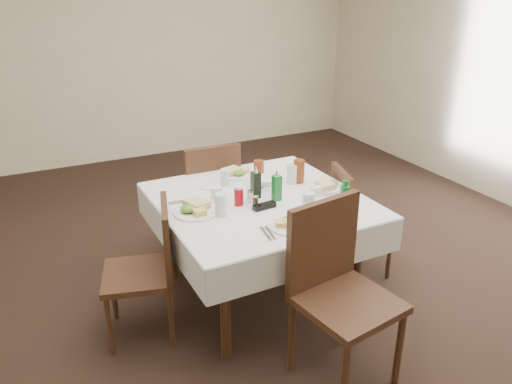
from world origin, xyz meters
TOP-DOWN VIEW (x-y plane):
  - ground_plane at (0.00, 0.00)m, footprint 7.00×7.00m
  - room_shell at (0.00, 0.00)m, footprint 6.04×7.04m
  - dining_table at (0.03, 0.04)m, footprint 1.34×1.34m
  - chair_north at (-0.05, 0.80)m, footprint 0.45×0.45m
  - chair_south at (0.08, -0.78)m, footprint 0.56×0.56m
  - chair_east at (0.81, 0.05)m, footprint 0.49×0.49m
  - chair_west at (-0.75, -0.01)m, footprint 0.52×0.52m
  - meal_north at (0.07, 0.51)m, footprint 0.25×0.25m
  - meal_south at (0.00, -0.41)m, footprint 0.24×0.24m
  - meal_east at (0.54, 0.01)m, footprint 0.24×0.24m
  - meal_west at (-0.43, 0.03)m, footprint 0.29×0.29m
  - side_plate_a at (-0.20, 0.39)m, footprint 0.14×0.14m
  - side_plate_b at (0.34, -0.22)m, footprint 0.16×0.16m
  - water_n at (-0.09, 0.37)m, footprint 0.06×0.06m
  - water_s at (0.19, -0.30)m, footprint 0.08×0.08m
  - water_e at (0.36, 0.19)m, footprint 0.07×0.07m
  - water_w at (-0.30, -0.07)m, footprint 0.08×0.08m
  - iced_tea_a at (0.16, 0.33)m, footprint 0.08×0.08m
  - iced_tea_b at (0.41, 0.19)m, footprint 0.08×0.08m
  - bread_basket at (0.16, 0.22)m, footprint 0.21×0.21m
  - oil_cruet_dark at (0.01, 0.08)m, footprint 0.05×0.05m
  - oil_cruet_green at (0.12, -0.02)m, footprint 0.05×0.05m
  - ketchup_bottle at (-0.14, 0.02)m, footprint 0.06×0.06m
  - salt_shaker at (-0.06, 0.02)m, footprint 0.04×0.04m
  - pepper_shaker at (-0.05, -0.05)m, footprint 0.04×0.04m
  - coffee_mug at (-0.24, 0.16)m, footprint 0.13×0.13m
  - sunglasses at (-0.02, -0.11)m, footprint 0.16×0.07m
  - green_bottle at (0.38, -0.41)m, footprint 0.06×0.06m
  - sugar_caddy at (0.42, -0.04)m, footprint 0.10×0.06m
  - cutlery_n at (0.18, 0.54)m, footprint 0.06×0.19m
  - cutlery_s at (-0.16, -0.43)m, footprint 0.07×0.18m
  - cutlery_e at (0.45, -0.12)m, footprint 0.17×0.09m
  - cutlery_w at (-0.46, 0.21)m, footprint 0.19×0.05m

SIDE VIEW (x-z plane):
  - ground_plane at x=0.00m, z-range 0.00..0.00m
  - chair_east at x=0.81m, z-range 0.06..0.90m
  - chair_west at x=-0.75m, z-range 0.06..0.95m
  - chair_north at x=-0.05m, z-range 0.07..1.01m
  - chair_south at x=0.08m, z-range 0.07..1.10m
  - dining_table at x=0.03m, z-range 0.30..1.06m
  - cutlery_e at x=0.45m, z-range 0.76..0.77m
  - cutlery_s at x=-0.16m, z-range 0.76..0.77m
  - cutlery_n at x=0.18m, z-range 0.76..0.77m
  - cutlery_w at x=-0.46m, z-range 0.76..0.77m
  - side_plate_a at x=-0.20m, z-range 0.76..0.77m
  - side_plate_b at x=0.34m, z-range 0.76..0.77m
  - sunglasses at x=-0.02m, z-range 0.76..0.79m
  - meal_east at x=0.54m, z-range 0.76..0.81m
  - meal_south at x=0.00m, z-range 0.76..0.81m
  - meal_north at x=0.07m, z-range 0.76..0.81m
  - sugar_caddy at x=0.42m, z-range 0.76..0.81m
  - meal_west at x=-0.43m, z-range 0.76..0.82m
  - bread_basket at x=0.16m, z-range 0.76..0.83m
  - pepper_shaker at x=-0.05m, z-range 0.76..0.84m
  - coffee_mug at x=-0.24m, z-range 0.76..0.85m
  - salt_shaker at x=-0.06m, z-range 0.76..0.85m
  - water_n at x=-0.09m, z-range 0.76..0.88m
  - ketchup_bottle at x=-0.14m, z-range 0.76..0.89m
  - water_e at x=0.36m, z-range 0.76..0.90m
  - water_s at x=0.19m, z-range 0.76..0.91m
  - water_w at x=-0.30m, z-range 0.76..0.91m
  - iced_tea_a at x=0.16m, z-range 0.76..0.92m
  - iced_tea_b at x=0.41m, z-range 0.76..0.93m
  - oil_cruet_green at x=0.12m, z-range 0.75..0.97m
  - oil_cruet_dark at x=0.01m, z-range 0.75..0.97m
  - green_bottle at x=0.38m, z-range 0.75..0.98m
  - room_shell at x=0.00m, z-range 0.31..3.11m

